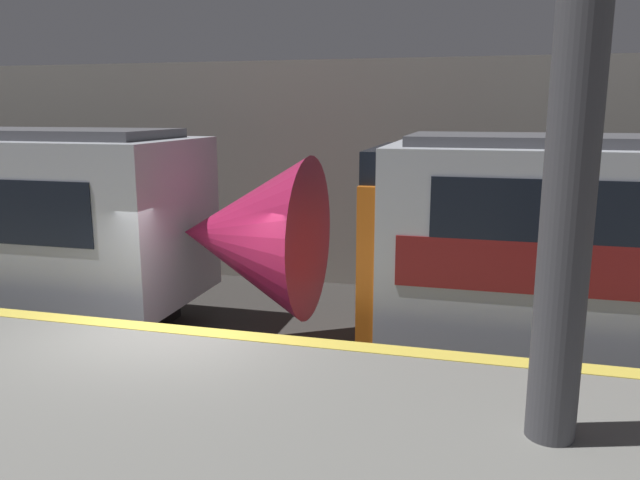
% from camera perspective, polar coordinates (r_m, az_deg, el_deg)
% --- Properties ---
extents(ground_plane, '(120.00, 120.00, 0.00)m').
position_cam_1_polar(ground_plane, '(9.08, -13.13, -14.33)').
color(ground_plane, '#33302D').
extents(platform, '(40.00, 4.32, 1.15)m').
position_cam_1_polar(platform, '(7.21, -21.67, -17.10)').
color(platform, slate).
rests_on(platform, ground).
extents(station_rear_barrier, '(50.00, 0.15, 5.03)m').
position_cam_1_polar(station_rear_barrier, '(14.32, -1.38, 6.05)').
color(station_rear_barrier, '#9E998E').
rests_on(station_rear_barrier, ground).
extents(support_pillar_near, '(0.43, 0.43, 3.96)m').
position_cam_1_polar(support_pillar_near, '(5.50, 21.68, 2.18)').
color(support_pillar_near, '#47474C').
rests_on(support_pillar_near, platform).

